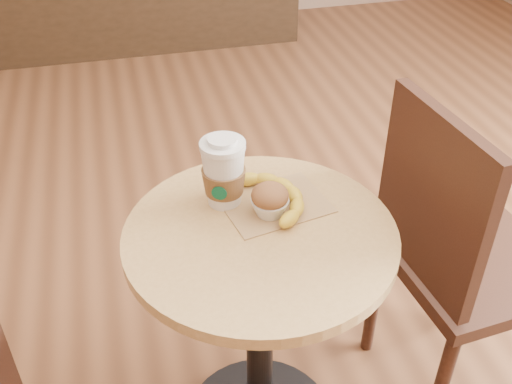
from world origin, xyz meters
TOP-DOWN VIEW (x-y plane):
  - cafe_table at (0.10, 0.07)m, footprint 0.62×0.62m
  - chair_right at (0.66, 0.09)m, footprint 0.47×0.47m
  - kraft_bag at (0.16, 0.16)m, footprint 0.27×0.22m
  - coffee_cup at (0.05, 0.20)m, footprint 0.11×0.11m
  - muffin at (0.14, 0.12)m, footprint 0.09×0.09m
  - banana at (0.16, 0.16)m, footprint 0.20×0.27m

SIDE VIEW (x-z plane):
  - cafe_table at x=0.10m, z-range 0.13..0.88m
  - chair_right at x=0.66m, z-range 0.05..1.02m
  - kraft_bag at x=0.16m, z-range 0.75..0.75m
  - banana at x=0.16m, z-range 0.75..0.79m
  - muffin at x=0.14m, z-range 0.75..0.83m
  - coffee_cup at x=0.05m, z-range 0.74..0.92m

